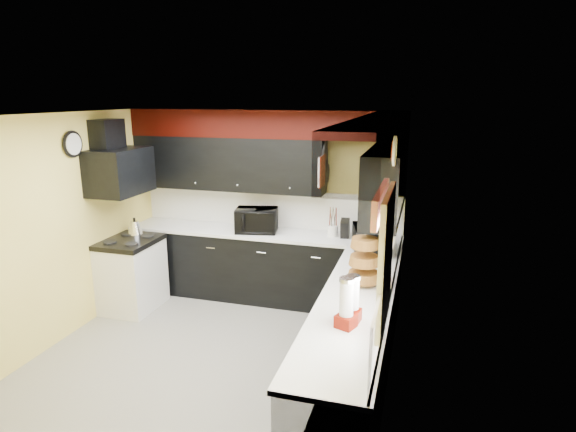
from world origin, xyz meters
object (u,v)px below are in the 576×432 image
object	(u,v)px
microwave	(370,239)
kettle	(135,228)
knife_block	(345,229)
toaster_oven	(256,220)
utensil_crock	(333,231)

from	to	relation	value
microwave	kettle	xyz separation A→B (m)	(-3.03, -0.05, -0.08)
knife_block	toaster_oven	bearing A→B (deg)	177.95
toaster_oven	kettle	distance (m)	1.59
utensil_crock	knife_block	world-z (taller)	knife_block
toaster_oven	utensil_crock	size ratio (longest dim) A/B	3.73
microwave	kettle	distance (m)	3.03
knife_block	kettle	bearing A→B (deg)	-173.15
microwave	toaster_oven	bearing A→B (deg)	60.74
toaster_oven	microwave	distance (m)	1.58
microwave	knife_block	distance (m)	0.59
toaster_oven	utensil_crock	xyz separation A→B (m)	(1.00, 0.07, -0.08)
toaster_oven	microwave	size ratio (longest dim) A/B	1.00
kettle	microwave	bearing A→B (deg)	0.99
toaster_oven	microwave	bearing A→B (deg)	-26.44
toaster_oven	kettle	xyz separation A→B (m)	(-1.51, -0.47, -0.09)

